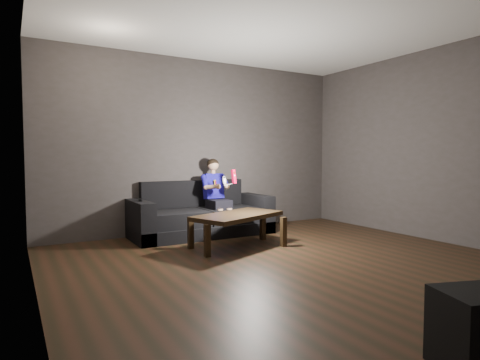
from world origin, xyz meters
TOP-DOWN VIEW (x-y plane):
  - floor at (0.00, 0.00)m, footprint 5.00×5.00m
  - back_wall at (0.00, 2.50)m, footprint 5.00×0.04m
  - left_wall at (-2.50, 0.00)m, footprint 0.04×5.00m
  - right_wall at (2.50, 0.00)m, footprint 0.04×5.00m
  - ceiling at (0.00, 0.00)m, footprint 5.00×5.00m
  - sofa at (-0.19, 2.16)m, footprint 2.09×0.90m
  - child at (0.05, 2.10)m, footprint 0.43×0.53m
  - wii_remote_red at (0.13, 1.69)m, footprint 0.06×0.08m
  - nunchuk_white at (-0.02, 1.70)m, footprint 0.06×0.09m
  - wii_remote_black at (-1.13, 2.08)m, footprint 0.07×0.16m
  - coffee_table at (-0.12, 1.14)m, footprint 1.35×1.00m

SIDE VIEW (x-z plane):
  - floor at x=0.00m, z-range 0.00..0.00m
  - sofa at x=-0.19m, z-range -0.14..0.67m
  - coffee_table at x=-0.12m, z-range 0.16..0.60m
  - wii_remote_black at x=-1.13m, z-range 0.57..0.60m
  - child at x=0.05m, z-range 0.16..1.21m
  - nunchuk_white at x=-0.02m, z-range 0.77..0.91m
  - wii_remote_red at x=0.13m, z-range 0.79..1.00m
  - back_wall at x=0.00m, z-range 0.00..2.70m
  - left_wall at x=-2.50m, z-range 0.00..2.70m
  - right_wall at x=2.50m, z-range 0.00..2.70m
  - ceiling at x=0.00m, z-range 2.69..2.71m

